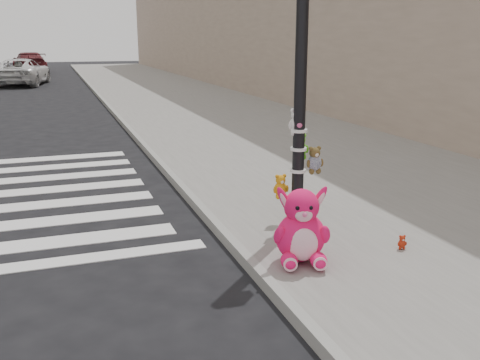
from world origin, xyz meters
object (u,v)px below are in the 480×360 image
object	(u,v)px
pink_bunny	(301,231)
signal_pole	(300,101)
car_white_near	(21,72)
red_teddy	(402,242)

from	to	relation	value
pink_bunny	signal_pole	bearing A→B (deg)	82.73
pink_bunny	car_white_near	xyz separation A→B (m)	(-4.06, 28.27, 0.23)
signal_pole	car_white_near	xyz separation A→B (m)	(-4.61, 27.03, -1.09)
red_teddy	car_white_near	size ratio (longest dim) A/B	0.03
pink_bunny	red_teddy	size ratio (longest dim) A/B	5.06
red_teddy	car_white_near	distance (m)	28.85
pink_bunny	car_white_near	world-z (taller)	car_white_near
pink_bunny	car_white_near	distance (m)	28.56
signal_pole	car_white_near	size ratio (longest dim) A/B	0.75
pink_bunny	red_teddy	xyz separation A→B (m)	(1.33, -0.07, -0.28)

